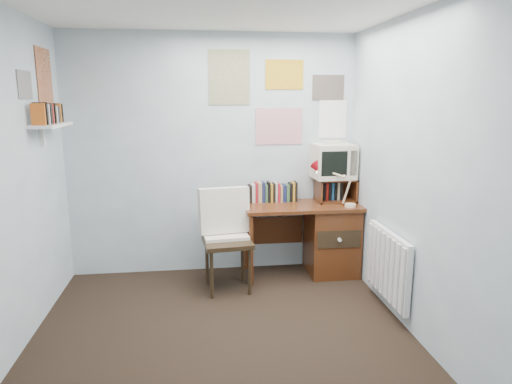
{
  "coord_description": "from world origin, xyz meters",
  "views": [
    {
      "loc": [
        -0.17,
        -3.02,
        1.86
      ],
      "look_at": [
        0.36,
        1.0,
        1.01
      ],
      "focal_mm": 32.0,
      "sensor_mm": 36.0,
      "label": 1
    }
  ],
  "objects_px": {
    "desk_lamp": "(351,187)",
    "radiator": "(388,265)",
    "crt_tv": "(333,159)",
    "wall_shelf": "(51,125)",
    "tv_riser": "(335,190)",
    "desk_chair": "(227,242)",
    "desk": "(326,236)"
  },
  "relations": [
    {
      "from": "crt_tv",
      "to": "wall_shelf",
      "type": "distance_m",
      "value": 2.73
    },
    {
      "from": "desk_lamp",
      "to": "wall_shelf",
      "type": "height_order",
      "value": "wall_shelf"
    },
    {
      "from": "desk_chair",
      "to": "wall_shelf",
      "type": "relative_size",
      "value": 1.55
    },
    {
      "from": "tv_riser",
      "to": "desk",
      "type": "bearing_deg",
      "value": -137.04
    },
    {
      "from": "desk",
      "to": "tv_riser",
      "type": "bearing_deg",
      "value": 42.96
    },
    {
      "from": "tv_riser",
      "to": "wall_shelf",
      "type": "distance_m",
      "value": 2.83
    },
    {
      "from": "radiator",
      "to": "desk",
      "type": "bearing_deg",
      "value": 107.24
    },
    {
      "from": "radiator",
      "to": "desk_lamp",
      "type": "bearing_deg",
      "value": 97.05
    },
    {
      "from": "desk_lamp",
      "to": "crt_tv",
      "type": "xyz_separation_m",
      "value": [
        -0.11,
        0.29,
        0.24
      ]
    },
    {
      "from": "desk",
      "to": "tv_riser",
      "type": "height_order",
      "value": "tv_riser"
    },
    {
      "from": "tv_riser",
      "to": "desk_lamp",
      "type": "bearing_deg",
      "value": -74.61
    },
    {
      "from": "desk_chair",
      "to": "tv_riser",
      "type": "bearing_deg",
      "value": 13.44
    },
    {
      "from": "desk_lamp",
      "to": "tv_riser",
      "type": "xyz_separation_m",
      "value": [
        -0.08,
        0.27,
        -0.08
      ]
    },
    {
      "from": "crt_tv",
      "to": "radiator",
      "type": "relative_size",
      "value": 0.52
    },
    {
      "from": "desk_chair",
      "to": "desk_lamp",
      "type": "relative_size",
      "value": 2.36
    },
    {
      "from": "desk",
      "to": "desk_chair",
      "type": "relative_size",
      "value": 1.25
    },
    {
      "from": "crt_tv",
      "to": "wall_shelf",
      "type": "xyz_separation_m",
      "value": [
        -2.65,
        -0.51,
        0.41
      ]
    },
    {
      "from": "desk_chair",
      "to": "desk_lamp",
      "type": "xyz_separation_m",
      "value": [
        1.26,
        0.14,
        0.48
      ]
    },
    {
      "from": "desk",
      "to": "tv_riser",
      "type": "relative_size",
      "value": 3.0
    },
    {
      "from": "wall_shelf",
      "to": "crt_tv",
      "type": "bearing_deg",
      "value": 10.88
    },
    {
      "from": "crt_tv",
      "to": "desk",
      "type": "bearing_deg",
      "value": -125.38
    },
    {
      "from": "desk",
      "to": "radiator",
      "type": "xyz_separation_m",
      "value": [
        0.29,
        -0.93,
        0.01
      ]
    },
    {
      "from": "tv_riser",
      "to": "crt_tv",
      "type": "distance_m",
      "value": 0.32
    },
    {
      "from": "tv_riser",
      "to": "radiator",
      "type": "height_order",
      "value": "tv_riser"
    },
    {
      "from": "desk_lamp",
      "to": "desk_chair",
      "type": "bearing_deg",
      "value": -166.5
    },
    {
      "from": "radiator",
      "to": "wall_shelf",
      "type": "height_order",
      "value": "wall_shelf"
    },
    {
      "from": "desk_lamp",
      "to": "radiator",
      "type": "relative_size",
      "value": 0.51
    },
    {
      "from": "crt_tv",
      "to": "wall_shelf",
      "type": "relative_size",
      "value": 0.67
    },
    {
      "from": "desk",
      "to": "radiator",
      "type": "height_order",
      "value": "desk"
    },
    {
      "from": "desk_lamp",
      "to": "crt_tv",
      "type": "relative_size",
      "value": 0.98
    },
    {
      "from": "desk_chair",
      "to": "wall_shelf",
      "type": "height_order",
      "value": "wall_shelf"
    },
    {
      "from": "desk",
      "to": "radiator",
      "type": "relative_size",
      "value": 1.5
    }
  ]
}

